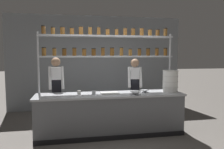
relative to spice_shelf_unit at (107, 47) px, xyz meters
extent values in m
plane|color=#5B5651|center=(0.01, -0.33, -1.96)|extent=(40.00, 40.00, 0.00)
cube|color=gray|center=(0.01, 2.13, -0.44)|extent=(5.67, 0.12, 3.03)
cube|color=slate|center=(0.01, -0.33, -1.52)|extent=(3.21, 0.72, 0.88)
cube|color=#ADAFB5|center=(0.01, -0.33, -1.06)|extent=(3.27, 0.76, 0.04)
cube|color=black|center=(0.01, -0.70, -1.91)|extent=(3.21, 0.03, 0.10)
cylinder|color=#ADAFB5|center=(-1.55, 0.00, -0.81)|extent=(0.04, 0.04, 2.29)
cylinder|color=#ADAFB5|center=(1.56, 0.00, -0.81)|extent=(0.04, 0.04, 2.29)
cube|color=#ADAFB5|center=(0.01, 0.00, -0.21)|extent=(3.11, 0.28, 0.04)
cylinder|color=brown|center=(-1.42, 0.00, -0.11)|extent=(0.09, 0.09, 0.17)
cylinder|color=black|center=(-1.42, 0.00, -0.01)|extent=(0.10, 0.10, 0.02)
cylinder|color=brown|center=(-1.20, 0.00, -0.12)|extent=(0.08, 0.08, 0.16)
cylinder|color=black|center=(-1.20, 0.00, -0.03)|extent=(0.08, 0.08, 0.02)
cylinder|color=#513314|center=(-0.98, 0.00, -0.12)|extent=(0.10, 0.10, 0.15)
cylinder|color=black|center=(-0.98, 0.00, -0.03)|extent=(0.10, 0.10, 0.02)
cylinder|color=brown|center=(-0.76, 0.00, -0.11)|extent=(0.09, 0.09, 0.17)
cylinder|color=black|center=(-0.76, 0.00, -0.02)|extent=(0.09, 0.09, 0.02)
cylinder|color=brown|center=(-0.54, 0.00, -0.12)|extent=(0.09, 0.09, 0.15)
cylinder|color=black|center=(-0.54, 0.00, -0.04)|extent=(0.10, 0.10, 0.02)
cylinder|color=#513314|center=(-0.32, 0.00, -0.12)|extent=(0.10, 0.10, 0.15)
cylinder|color=black|center=(-0.32, 0.00, -0.03)|extent=(0.10, 0.10, 0.02)
cylinder|color=brown|center=(-0.11, 0.00, -0.11)|extent=(0.08, 0.08, 0.18)
cylinder|color=black|center=(-0.11, 0.00, -0.01)|extent=(0.08, 0.08, 0.02)
cylinder|color=brown|center=(0.11, 0.00, -0.11)|extent=(0.10, 0.10, 0.17)
cylinder|color=black|center=(0.11, 0.00, -0.01)|extent=(0.10, 0.10, 0.02)
cylinder|color=brown|center=(0.34, 0.00, -0.11)|extent=(0.08, 0.08, 0.18)
cylinder|color=black|center=(0.34, 0.00, -0.01)|extent=(0.09, 0.09, 0.02)
cylinder|color=brown|center=(0.55, 0.00, -0.12)|extent=(0.08, 0.08, 0.15)
cylinder|color=black|center=(0.55, 0.00, -0.04)|extent=(0.09, 0.09, 0.02)
cylinder|color=brown|center=(0.78, 0.00, -0.12)|extent=(0.08, 0.08, 0.16)
cylinder|color=black|center=(0.78, 0.00, -0.03)|extent=(0.08, 0.08, 0.02)
cylinder|color=#513314|center=(0.99, 0.00, -0.11)|extent=(0.09, 0.09, 0.17)
cylinder|color=black|center=(0.99, 0.00, -0.02)|extent=(0.09, 0.09, 0.02)
cylinder|color=brown|center=(1.22, 0.00, -0.11)|extent=(0.08, 0.08, 0.17)
cylinder|color=black|center=(1.22, 0.00, -0.02)|extent=(0.09, 0.09, 0.02)
cylinder|color=brown|center=(1.44, 0.00, -0.11)|extent=(0.09, 0.09, 0.17)
cylinder|color=black|center=(1.44, 0.00, -0.01)|extent=(0.09, 0.09, 0.02)
cube|color=#ADAFB5|center=(0.01, 0.00, 0.25)|extent=(3.11, 0.28, 0.04)
cylinder|color=brown|center=(-1.42, 0.00, 0.36)|extent=(0.09, 0.09, 0.17)
cylinder|color=black|center=(-1.42, 0.00, 0.45)|extent=(0.09, 0.09, 0.02)
cylinder|color=brown|center=(-1.22, 0.00, 0.35)|extent=(0.09, 0.09, 0.15)
cylinder|color=black|center=(-1.22, 0.00, 0.43)|extent=(0.09, 0.09, 0.02)
cylinder|color=brown|center=(-1.01, 0.00, 0.35)|extent=(0.10, 0.10, 0.16)
cylinder|color=black|center=(-1.01, 0.00, 0.44)|extent=(0.10, 0.10, 0.02)
cylinder|color=brown|center=(-0.81, 0.00, 0.34)|extent=(0.09, 0.09, 0.14)
cylinder|color=black|center=(-0.81, 0.00, 0.43)|extent=(0.10, 0.10, 0.02)
cylinder|color=brown|center=(-0.60, 0.00, 0.36)|extent=(0.10, 0.10, 0.18)
cylinder|color=black|center=(-0.60, 0.00, 0.46)|extent=(0.10, 0.10, 0.02)
cylinder|color=brown|center=(-0.40, 0.00, 0.36)|extent=(0.08, 0.08, 0.17)
cylinder|color=black|center=(-0.40, 0.00, 0.46)|extent=(0.09, 0.09, 0.02)
cylinder|color=brown|center=(-0.20, 0.00, 0.36)|extent=(0.08, 0.08, 0.17)
cylinder|color=black|center=(-0.20, 0.00, 0.46)|extent=(0.08, 0.08, 0.02)
cylinder|color=brown|center=(0.00, 0.00, 0.34)|extent=(0.09, 0.09, 0.14)
cylinder|color=black|center=(0.00, 0.00, 0.42)|extent=(0.09, 0.09, 0.02)
cylinder|color=brown|center=(0.22, 0.00, 0.34)|extent=(0.08, 0.08, 0.14)
cylinder|color=black|center=(0.22, 0.00, 0.43)|extent=(0.08, 0.08, 0.02)
cylinder|color=brown|center=(0.42, 0.00, 0.35)|extent=(0.09, 0.09, 0.17)
cylinder|color=black|center=(0.42, 0.00, 0.45)|extent=(0.09, 0.09, 0.02)
cylinder|color=brown|center=(0.62, 0.00, 0.36)|extent=(0.09, 0.09, 0.17)
cylinder|color=black|center=(0.62, 0.00, 0.45)|extent=(0.09, 0.09, 0.02)
cylinder|color=brown|center=(0.83, 0.00, 0.36)|extent=(0.09, 0.09, 0.18)
cylinder|color=black|center=(0.83, 0.00, 0.46)|extent=(0.09, 0.09, 0.02)
cylinder|color=brown|center=(1.03, 0.00, 0.35)|extent=(0.09, 0.09, 0.15)
cylinder|color=black|center=(1.03, 0.00, 0.43)|extent=(0.09, 0.09, 0.02)
cylinder|color=brown|center=(1.23, 0.00, 0.35)|extent=(0.10, 0.10, 0.15)
cylinder|color=black|center=(1.23, 0.00, 0.43)|extent=(0.10, 0.10, 0.02)
cylinder|color=brown|center=(1.43, 0.00, 0.36)|extent=(0.09, 0.09, 0.18)
cylinder|color=black|center=(1.43, 0.00, 0.46)|extent=(0.09, 0.09, 0.02)
cylinder|color=black|center=(-1.27, 0.33, -1.54)|extent=(0.11, 0.11, 0.83)
cylinder|color=black|center=(-1.11, 0.34, -1.54)|extent=(0.11, 0.11, 0.83)
cube|color=black|center=(-1.19, 0.34, -0.95)|extent=(0.24, 0.19, 0.36)
cube|color=white|center=(-1.19, 0.34, -0.62)|extent=(0.24, 0.20, 0.29)
sphere|color=#A37A5B|center=(-1.19, 0.34, -0.34)|extent=(0.22, 0.22, 0.22)
cylinder|color=white|center=(-1.33, 0.26, -0.72)|extent=(0.09, 0.26, 0.54)
cylinder|color=white|center=(-1.04, 0.29, -0.72)|extent=(0.09, 0.26, 0.54)
cylinder|color=black|center=(0.70, 0.40, -1.55)|extent=(0.11, 0.11, 0.81)
cylinder|color=black|center=(0.86, 0.36, -1.55)|extent=(0.11, 0.11, 0.81)
cube|color=black|center=(0.78, 0.38, -0.97)|extent=(0.25, 0.21, 0.35)
cube|color=white|center=(0.78, 0.38, -0.65)|extent=(0.25, 0.22, 0.29)
sphere|color=#A37A5B|center=(0.78, 0.38, -0.38)|extent=(0.21, 0.21, 0.21)
cylinder|color=white|center=(0.63, 0.35, -0.75)|extent=(0.12, 0.26, 0.53)
cylinder|color=white|center=(0.91, 0.29, -0.75)|extent=(0.12, 0.26, 0.53)
cylinder|color=white|center=(1.42, -0.35, -0.98)|extent=(0.34, 0.34, 0.11)
cylinder|color=silver|center=(1.42, -0.35, -0.92)|extent=(0.36, 0.36, 0.01)
cylinder|color=white|center=(1.42, -0.35, -0.85)|extent=(0.34, 0.34, 0.11)
cylinder|color=silver|center=(1.42, -0.35, -0.79)|extent=(0.36, 0.36, 0.01)
cylinder|color=white|center=(1.42, -0.35, -0.73)|extent=(0.34, 0.34, 0.11)
cylinder|color=silver|center=(1.42, -0.35, -0.66)|extent=(0.36, 0.36, 0.01)
cylinder|color=white|center=(1.42, -0.35, -0.60)|extent=(0.34, 0.34, 0.11)
cylinder|color=silver|center=(1.42, -0.35, -0.54)|extent=(0.36, 0.36, 0.01)
cube|color=silver|center=(0.00, -0.32, -1.02)|extent=(0.40, 0.26, 0.02)
cylinder|color=silver|center=(0.53, -0.54, -1.03)|extent=(0.11, 0.11, 0.01)
cone|color=silver|center=(0.53, -0.54, -1.00)|extent=(0.25, 0.25, 0.07)
cylinder|color=#B2B7BC|center=(0.83, -0.28, -1.03)|extent=(0.08, 0.08, 0.01)
cone|color=#B2B7BC|center=(0.83, -0.28, -1.01)|extent=(0.19, 0.19, 0.05)
cylinder|color=silver|center=(-0.68, -0.29, -0.99)|extent=(0.08, 0.08, 0.09)
cylinder|color=#B2B7BC|center=(-0.36, -0.39, -0.99)|extent=(0.08, 0.08, 0.09)
camera|label=1|loc=(-0.84, -5.03, -0.16)|focal=35.00mm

